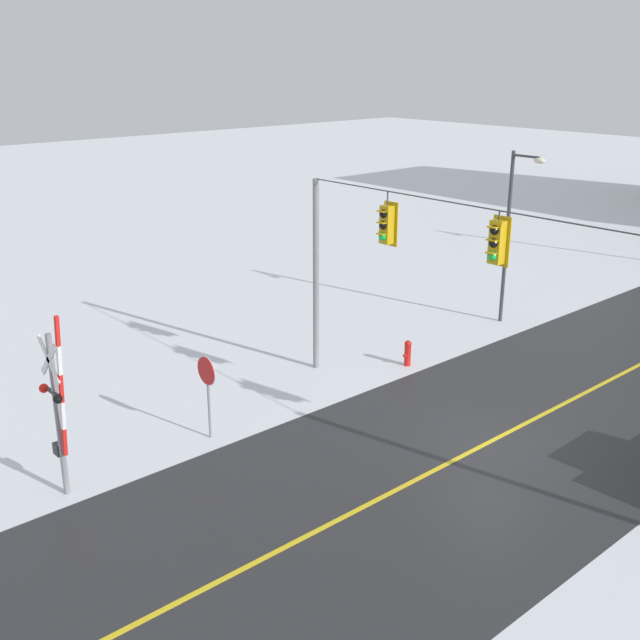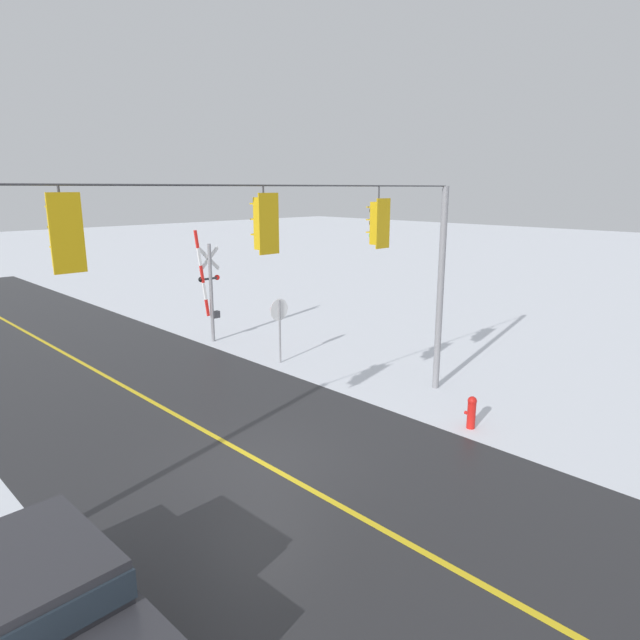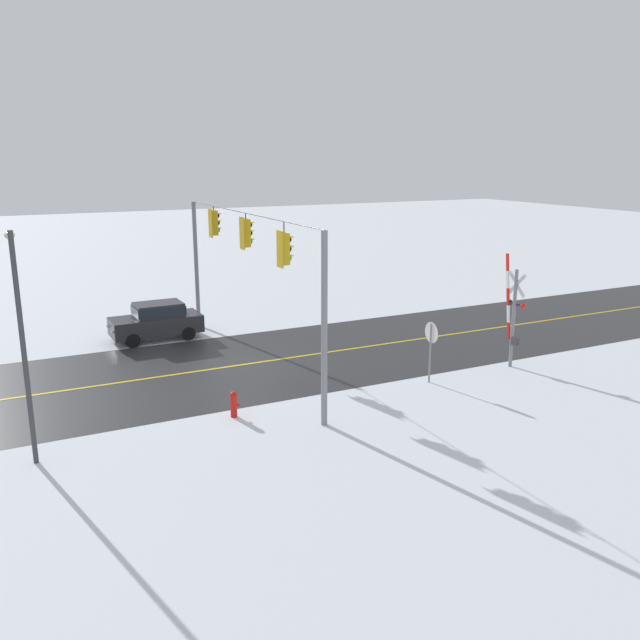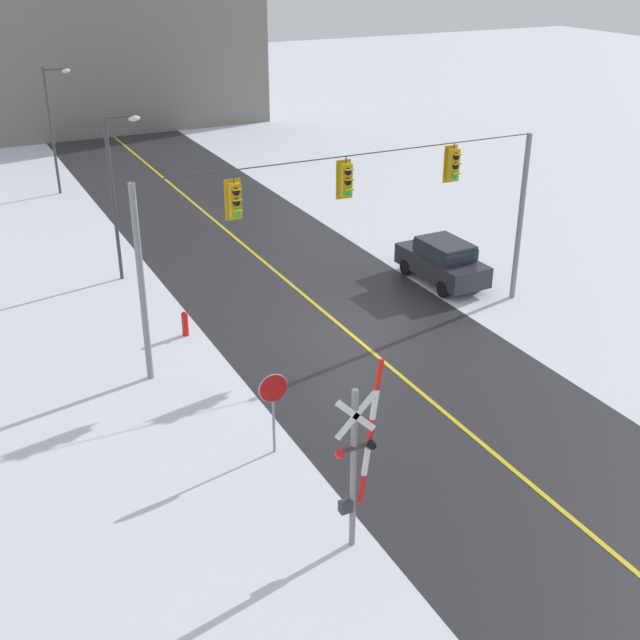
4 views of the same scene
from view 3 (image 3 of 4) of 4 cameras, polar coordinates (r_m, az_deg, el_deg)
name	(u,v)px [view 3 (image 3 of 4)]	position (r m, az deg, el deg)	size (l,w,h in m)	color
ground_plane	(248,364)	(27.35, -6.29, -3.83)	(160.00, 160.00, 0.00)	silver
road_asphalt	(96,386)	(26.03, -18.82, -5.45)	(9.00, 80.00, 0.01)	#28282B
lane_centre_line	(96,386)	(26.03, -18.82, -5.43)	(0.14, 72.00, 0.01)	gold
signal_span	(246,261)	(26.31, -6.47, 5.06)	(14.20, 0.47, 6.22)	gray
stop_sign	(431,339)	(24.93, 9.61, -1.60)	(0.80, 0.09, 2.35)	gray
railroad_crossing	(513,312)	(27.47, 16.40, 0.67)	(1.14, 0.31, 4.56)	gray
parked_car_charcoal	(157,320)	(31.49, -13.94, 0.04)	(1.91, 4.24, 1.74)	#2D2D33
streetlamp_near	(21,326)	(19.42, -24.50, -0.45)	(1.39, 0.28, 6.50)	#38383D
fire_hydrant	(234,403)	(21.91, -7.48, -7.18)	(0.24, 0.31, 0.88)	red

